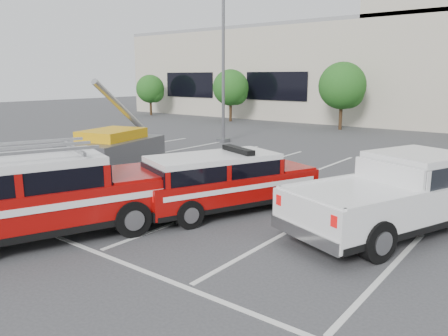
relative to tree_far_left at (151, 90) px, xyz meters
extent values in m
plane|color=#38383B|center=(24.91, -22.05, -2.50)|extent=(120.00, 120.00, 0.00)
cube|color=silver|center=(24.91, -17.55, -2.50)|extent=(23.00, 15.00, 0.01)
cylinder|color=#3F2B19|center=(-0.09, -0.05, -1.75)|extent=(0.24, 0.24, 1.51)
sphere|color=#164612|center=(-0.09, -0.05, 0.10)|extent=(2.77, 2.77, 2.77)
sphere|color=#164612|center=(0.31, 0.15, -0.32)|extent=(1.85, 1.85, 1.85)
cylinder|color=#3F2B19|center=(9.91, -0.05, -1.67)|extent=(0.24, 0.24, 1.67)
sphere|color=#164612|center=(9.91, -0.05, 0.38)|extent=(3.07, 3.07, 3.07)
sphere|color=#164612|center=(10.31, 0.15, -0.08)|extent=(2.05, 2.05, 2.05)
cylinder|color=#3F2B19|center=(19.91, -0.05, -1.58)|extent=(0.24, 0.24, 1.84)
sphere|color=#164612|center=(19.91, -0.05, 0.66)|extent=(3.37, 3.37, 3.37)
sphere|color=#164612|center=(20.31, 0.15, 0.15)|extent=(2.24, 2.24, 2.24)
cube|color=#59595E|center=(16.91, -10.05, -2.40)|extent=(0.60, 0.60, 0.20)
cylinder|color=#59595E|center=(16.91, -10.05, 2.50)|extent=(0.18, 0.18, 10.00)
cube|color=#8B0806|center=(25.31, -20.62, -1.79)|extent=(3.69, 5.47, 0.79)
cube|color=black|center=(25.13, -21.05, -1.19)|extent=(2.98, 4.03, 0.41)
cube|color=silver|center=(25.13, -21.05, -0.91)|extent=(2.92, 3.95, 0.15)
cube|color=black|center=(25.44, -20.31, -0.76)|extent=(1.38, 0.77, 0.14)
cube|color=silver|center=(29.76, -19.36, -1.68)|extent=(4.32, 6.66, 0.91)
cube|color=black|center=(29.97, -18.83, -0.98)|extent=(2.67, 2.80, 0.48)
cube|color=silver|center=(29.97, -18.83, -0.66)|extent=(2.62, 2.75, 0.17)
cube|color=#8B0806|center=(23.17, -25.07, -1.65)|extent=(4.15, 6.14, 0.94)
cube|color=black|center=(22.97, -25.60, -0.93)|extent=(3.34, 4.40, 0.49)
cube|color=silver|center=(22.97, -25.60, -0.60)|extent=(3.27, 4.31, 0.18)
cube|color=#A5A5A8|center=(22.97, -25.60, -0.28)|extent=(3.26, 4.06, 0.07)
cube|color=#59595E|center=(18.02, -18.97, -1.88)|extent=(3.41, 4.58, 1.25)
cube|color=#DA9C0C|center=(18.02, -18.97, -1.08)|extent=(2.37, 2.87, 0.46)
cylinder|color=#A5A5A8|center=(17.85, -18.30, 0.01)|extent=(1.06, 3.30, 2.45)
cube|color=#59595E|center=(16.57, -20.73, -2.10)|extent=(1.43, 1.60, 0.80)
camera|label=1|loc=(32.68, -30.29, 1.29)|focal=35.00mm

